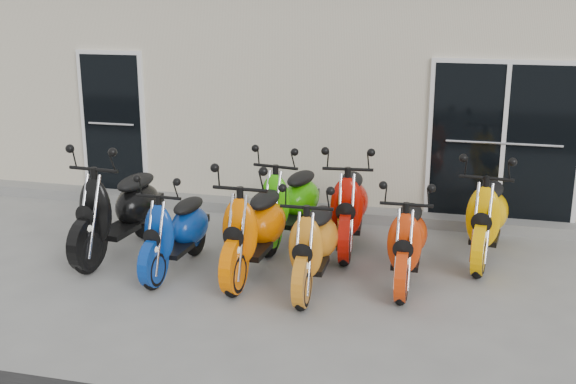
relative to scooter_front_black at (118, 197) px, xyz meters
name	(u,v)px	position (x,y,z in m)	size (l,w,h in m)	color
ground	(275,265)	(1.97, 0.11, -0.74)	(80.00, 80.00, 0.00)	gray
building	(352,80)	(1.97, 5.31, 0.86)	(14.00, 6.00, 3.20)	beige
front_step	(312,211)	(1.97, 2.13, -0.67)	(14.00, 0.40, 0.15)	gray
door_left	(113,119)	(-1.23, 2.28, 0.52)	(1.07, 0.08, 2.22)	black
door_right	(504,138)	(4.57, 2.28, 0.52)	(2.02, 0.08, 2.22)	black
scooter_front_black	(118,197)	(0.00, 0.00, 0.00)	(0.73, 2.01, 1.48)	black
scooter_front_blue	(175,220)	(0.90, -0.34, -0.12)	(0.61, 1.69, 1.25)	#0A3394
scooter_front_orange_a	(254,216)	(1.81, -0.22, -0.03)	(0.70, 1.92, 1.42)	#FF6E00
scooter_front_orange_b	(314,232)	(2.56, -0.42, -0.09)	(0.64, 1.75, 1.29)	orange
scooter_front_red	(408,229)	(3.54, -0.03, -0.10)	(0.63, 1.74, 1.28)	red
scooter_back_green	(289,191)	(1.92, 0.99, -0.06)	(0.67, 1.85, 1.37)	#38C109
scooter_back_red	(349,194)	(2.71, 0.96, -0.04)	(0.69, 1.91, 1.41)	#AE0F04
scooter_back_yellow	(488,204)	(4.40, 0.96, -0.04)	(0.69, 1.90, 1.40)	#FFB200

